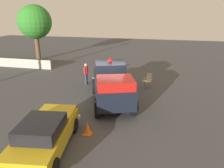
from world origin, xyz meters
The scene contains 10 objects.
ground_plane centered at (0.00, 0.00, 0.00)m, with size 60.00×60.00×0.00m, color #424244.
vintage_fire_truck centered at (-0.49, 0.37, 1.20)m, with size 4.05×6.33×2.59m.
classic_hot_rod centered at (1.08, 5.79, 0.75)m, with size 2.43×4.57×1.46m.
lawn_chair_near_truck centered at (-0.46, -3.68, 0.59)m, with size 0.53×0.52×1.02m.
lawn_chair_by_car centered at (-2.58, -2.93, 0.59)m, with size 0.69×0.69×1.02m.
spectator_seated centered at (-0.45, -3.55, 0.70)m, with size 0.41×0.55×1.29m.
spectator_standing centered at (2.15, -2.35, 0.96)m, with size 0.30×0.65×1.68m.
oak_tree_left centered at (10.29, -9.18, 4.20)m, with size 3.65×3.65×6.07m.
traffic_cone centered at (-0.25, 4.35, 0.31)m, with size 0.40×0.40×0.64m.
background_fence centered at (12.05, -5.72, 0.45)m, with size 10.25×0.12×0.90m.
Camera 1 is at (-3.32, 12.73, 5.62)m, focal length 34.58 mm.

